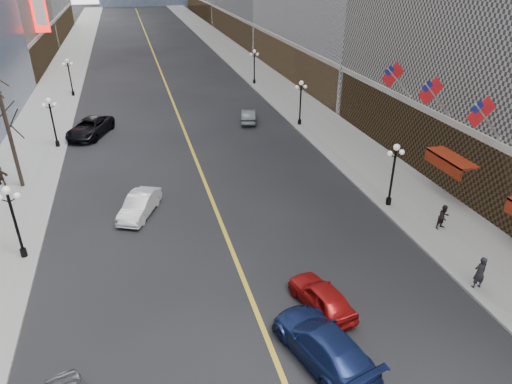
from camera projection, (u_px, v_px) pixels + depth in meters
sidewalk_east at (262, 76)px, 66.88m from camera, size 6.00×230.00×0.15m
sidewalk_west at (58, 89)px, 60.29m from camera, size 6.00×230.00×0.15m
lane_line at (159, 68)px, 72.19m from camera, size 0.25×200.00×0.02m
streetlamp_east_1 at (393, 169)px, 30.78m from camera, size 1.26×0.44×4.52m
streetlamp_east_2 at (301, 98)px, 46.21m from camera, size 1.26×0.44×4.52m
streetlamp_east_3 at (254, 63)px, 61.64m from camera, size 1.26×0.44×4.52m
streetlamp_west_1 at (13, 215)px, 25.22m from camera, size 1.26×0.44×4.52m
streetlamp_west_2 at (52, 117)px, 40.65m from camera, size 1.26×0.44×4.52m
streetlamp_west_3 at (69, 73)px, 56.08m from camera, size 1.26×0.44×4.52m
flag_3 at (483, 115)px, 27.02m from camera, size 2.87×0.12×2.87m
flag_4 at (433, 93)px, 31.31m from camera, size 2.87×0.12×2.87m
flag_5 at (394, 77)px, 35.60m from camera, size 2.87×0.12×2.87m
awning_c at (449, 160)px, 31.71m from camera, size 1.40×4.00×0.93m
tree_west_far at (3, 108)px, 31.86m from camera, size 3.60×3.60×7.92m
car_nb_mid at (140, 205)px, 30.72m from camera, size 3.26×4.71×1.47m
car_nb_far at (90, 128)px, 44.41m from camera, size 4.95×6.71×1.69m
car_sb_near at (323, 344)px, 19.55m from camera, size 3.70×6.11×1.66m
car_sb_mid at (322, 296)px, 22.46m from camera, size 2.56×4.50×1.44m
car_sb_far at (248, 116)px, 48.21m from camera, size 2.47×4.41×1.37m
ped_ne_corner at (480, 272)px, 23.56m from camera, size 0.71×0.53×1.89m
ped_east_walk at (444, 217)px, 28.84m from camera, size 0.86×0.57×1.65m
ped_west_far at (0, 175)px, 34.42m from camera, size 1.55×0.88×1.60m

